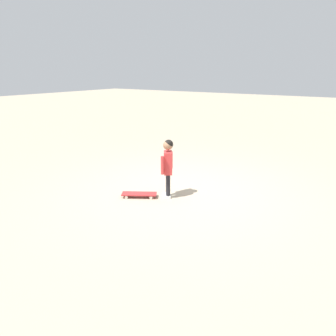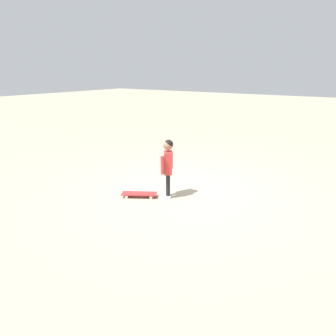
{
  "view_description": "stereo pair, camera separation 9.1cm",
  "coord_description": "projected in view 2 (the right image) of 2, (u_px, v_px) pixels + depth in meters",
  "views": [
    {
      "loc": [
        4.74,
        2.75,
        2.2
      ],
      "look_at": [
        0.45,
        -0.09,
        0.55
      ],
      "focal_mm": 32.71,
      "sensor_mm": 36.0,
      "label": 1
    },
    {
      "loc": [
        4.69,
        2.83,
        2.2
      ],
      "look_at": [
        0.45,
        -0.09,
        0.55
      ],
      "focal_mm": 32.71,
      "sensor_mm": 36.0,
      "label": 2
    }
  ],
  "objects": [
    {
      "name": "ground_plane",
      "position": [
        185.0,
        190.0,
        5.88
      ],
      "size": [
        50.0,
        50.0,
        0.0
      ],
      "primitive_type": "plane",
      "color": "tan"
    },
    {
      "name": "child_person",
      "position": [
        168.0,
        162.0,
        5.37
      ],
      "size": [
        0.41,
        0.27,
        1.06
      ],
      "color": "black",
      "rests_on": "ground"
    },
    {
      "name": "skateboard",
      "position": [
        139.0,
        194.0,
        5.55
      ],
      "size": [
        0.49,
        0.64,
        0.07
      ],
      "color": "#B22D2D",
      "rests_on": "ground"
    }
  ]
}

